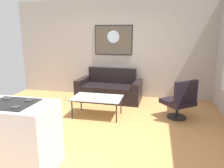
% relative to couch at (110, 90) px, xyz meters
% --- Properties ---
extents(ground, '(6.40, 6.40, 0.04)m').
position_rel_couch_xyz_m(ground, '(0.20, -1.90, -0.31)').
color(ground, '#BA7E45').
extents(back_wall, '(6.40, 0.05, 2.80)m').
position_rel_couch_xyz_m(back_wall, '(0.20, 0.52, 1.11)').
color(back_wall, '#AA9F96').
rests_on(back_wall, ground).
extents(couch, '(1.79, 0.90, 0.88)m').
position_rel_couch_xyz_m(couch, '(0.00, 0.00, 0.00)').
color(couch, black).
rests_on(couch, ground).
extents(coffee_table, '(1.09, 0.64, 0.44)m').
position_rel_couch_xyz_m(coffee_table, '(0.01, -1.25, 0.12)').
color(coffee_table, silver).
rests_on(coffee_table, ground).
extents(armchair, '(0.80, 0.80, 0.88)m').
position_rel_couch_xyz_m(armchair, '(1.80, -1.03, 0.13)').
color(armchair, black).
rests_on(armchair, ground).
extents(wall_painting, '(1.10, 0.03, 0.85)m').
position_rel_couch_xyz_m(wall_painting, '(0.01, 0.48, 1.36)').
color(wall_painting, black).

